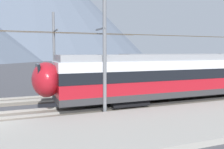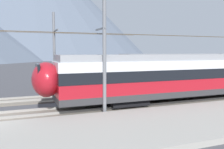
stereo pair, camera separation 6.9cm
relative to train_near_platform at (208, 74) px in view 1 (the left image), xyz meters
name	(u,v)px [view 1 (the left image)]	position (x,y,z in m)	size (l,w,h in m)	color
train_near_platform	(208,74)	(0.00, 0.00, 0.00)	(27.89, 3.03, 4.27)	#2D2D30
catenary_mast_mid	(104,56)	(-9.75, -1.42, 1.57)	(41.49, 1.83, 7.28)	slate
catenary_mast_far_side	(54,52)	(-11.61, 7.03, 1.82)	(41.49, 2.61, 7.69)	slate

